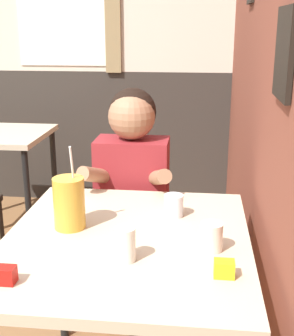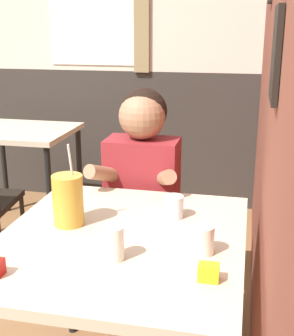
# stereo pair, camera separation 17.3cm
# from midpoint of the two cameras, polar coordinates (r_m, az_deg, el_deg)

# --- Properties ---
(brick_wall_right) EXTENTS (0.08, 4.67, 2.70)m
(brick_wall_right) POSITION_cam_midpoint_polar(r_m,az_deg,el_deg) (2.38, 11.33, 14.22)
(brick_wall_right) COLOR brown
(brick_wall_right) RESTS_ON ground_plane
(back_wall) EXTENTS (5.35, 0.09, 2.70)m
(back_wall) POSITION_cam_midpoint_polar(r_m,az_deg,el_deg) (3.88, -9.29, 15.38)
(back_wall) COLOR beige
(back_wall) RESTS_ON ground_plane
(main_table) EXTENTS (0.85, 0.95, 0.75)m
(main_table) POSITION_cam_midpoint_polar(r_m,az_deg,el_deg) (1.66, -5.53, -10.65)
(main_table) COLOR beige
(main_table) RESTS_ON ground_plane
(person_seated) EXTENTS (0.42, 0.41, 1.18)m
(person_seated) POSITION_cam_midpoint_polar(r_m,az_deg,el_deg) (2.26, -3.97, -4.17)
(person_seated) COLOR maroon
(person_seated) RESTS_ON ground_plane
(cocktail_pitcher) EXTENTS (0.11, 0.11, 0.31)m
(cocktail_pitcher) POSITION_cam_midpoint_polar(r_m,az_deg,el_deg) (1.70, -12.36, -4.24)
(cocktail_pitcher) COLOR gold
(cocktail_pitcher) RESTS_ON main_table
(glass_near_pitcher) EXTENTS (0.07, 0.07, 0.09)m
(glass_near_pitcher) POSITION_cam_midpoint_polar(r_m,az_deg,el_deg) (1.78, 0.50, -4.66)
(glass_near_pitcher) COLOR silver
(glass_near_pitcher) RESTS_ON main_table
(glass_center) EXTENTS (0.07, 0.07, 0.11)m
(glass_center) POSITION_cam_midpoint_polar(r_m,az_deg,el_deg) (1.46, -6.12, -9.31)
(glass_center) COLOR silver
(glass_center) RESTS_ON main_table
(glass_far_side) EXTENTS (0.07, 0.07, 0.09)m
(glass_far_side) POSITION_cam_midpoint_polar(r_m,az_deg,el_deg) (1.52, 4.66, -8.44)
(glass_far_side) COLOR silver
(glass_far_side) RESTS_ON main_table
(condiment_ketchup) EXTENTS (0.06, 0.04, 0.05)m
(condiment_ketchup) POSITION_cam_midpoint_polar(r_m,az_deg,el_deg) (1.43, -20.36, -12.23)
(condiment_ketchup) COLOR #B7140F
(condiment_ketchup) RESTS_ON main_table
(condiment_mustard) EXTENTS (0.06, 0.04, 0.05)m
(condiment_mustard) POSITION_cam_midpoint_polar(r_m,az_deg,el_deg) (1.39, 5.81, -12.21)
(condiment_mustard) COLOR yellow
(condiment_mustard) RESTS_ON main_table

